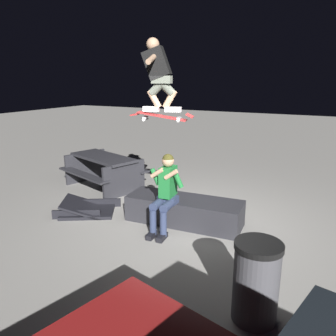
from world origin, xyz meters
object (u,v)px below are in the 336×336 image
Objects in this scene: person_sitting_on_ledge at (165,190)px; picnic_table_back at (104,167)px; skateboard at (162,116)px; skater_airborne at (158,72)px; trash_bin at (256,281)px; kicker_ramp at (88,210)px; ledge_box_main at (184,211)px.

person_sitting_on_ledge is 2.68m from picnic_table_back.
picnic_table_back is at bearing -27.89° from skateboard.
skater_airborne is at bearing 151.19° from picnic_table_back.
skateboard is at bearing -50.27° from person_sitting_on_ledge.
skater_airborne is 0.55× the size of picnic_table_back.
trash_bin is at bearing 146.04° from picnic_table_back.
skater_airborne is at bearing 15.28° from skateboard.
picnic_table_back is (0.67, -1.36, 0.44)m from kicker_ramp.
skater_airborne reaches higher than kicker_ramp.
skater_airborne is (0.05, 0.01, 0.69)m from skateboard.
ledge_box_main is 1.69m from skateboard.
skateboard is 2.93m from trash_bin.
trash_bin is at bearing 140.25° from skateboard.
skateboard is 0.69m from skater_airborne.
kicker_ramp is 1.57m from picnic_table_back.
skater_airborne is 3.35m from trash_bin.
skateboard is at bearing -171.74° from kicker_ramp.
skater_airborne is 3.16m from picnic_table_back.
trash_bin is (-1.65, 1.84, 0.22)m from ledge_box_main.
trash_bin is (-1.81, 1.44, -0.27)m from person_sitting_on_ledge.
skater_airborne reaches higher than trash_bin.
person_sitting_on_ledge is 1.07× the size of kicker_ramp.
ledge_box_main is at bearing 159.29° from picnic_table_back.
ledge_box_main is 2.30× the size of trash_bin.
person_sitting_on_ledge is 1.15× the size of skater_airborne.
person_sitting_on_ledge is at bearing 140.28° from skater_airborne.
skater_airborne reaches higher than ledge_box_main.
picnic_table_back is 2.31× the size of trash_bin.
kicker_ramp is at bearing 0.73° from person_sitting_on_ledge.
kicker_ramp is at bearing -22.36° from trash_bin.
person_sitting_on_ledge is at bearing -179.27° from kicker_ramp.
picnic_table_back is at bearing -63.83° from kicker_ramp.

